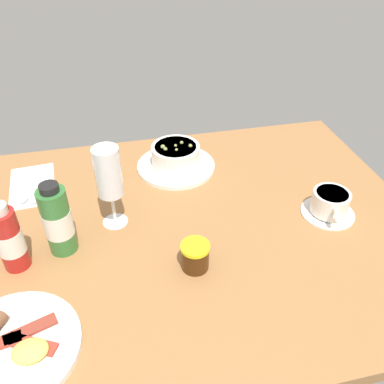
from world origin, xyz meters
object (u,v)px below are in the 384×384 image
object	(u,v)px
breakfast_plate	(13,348)
cutlery_setting	(32,186)
sauce_bottle_red	(9,239)
porridge_bowl	(176,158)
coffee_cup	(330,204)
sauce_bottle_green	(58,221)
wine_glass	(109,176)
jam_jar	(195,256)

from	to	relation	value
breakfast_plate	cutlery_setting	bearing A→B (deg)	-88.40
sauce_bottle_red	breakfast_plate	bearing A→B (deg)	94.31
porridge_bowl	sauce_bottle_red	bearing A→B (deg)	36.29
coffee_cup	sauce_bottle_green	bearing A→B (deg)	-1.76
wine_glass	sauce_bottle_green	world-z (taller)	wine_glass
jam_jar	sauce_bottle_green	distance (cm)	29.33
porridge_bowl	sauce_bottle_red	distance (cm)	48.44
coffee_cup	sauce_bottle_red	xyz separation A→B (cm)	(70.80, 0.97, 4.22)
coffee_cup	sauce_bottle_green	xyz separation A→B (cm)	(61.54, -1.89, 4.89)
wine_glass	jam_jar	distance (cm)	25.46
coffee_cup	breakfast_plate	size ratio (longest dim) A/B	0.57
porridge_bowl	breakfast_plate	bearing A→B (deg)	52.72
cutlery_setting	sauce_bottle_green	xyz separation A→B (cm)	(-9.07, 25.21, 7.67)
coffee_cup	jam_jar	distance (cm)	36.25
porridge_bowl	sauce_bottle_green	xyz separation A→B (cm)	(29.65, 25.71, 4.67)
coffee_cup	sauce_bottle_red	bearing A→B (deg)	0.79
sauce_bottle_green	sauce_bottle_red	world-z (taller)	sauce_bottle_green
cutlery_setting	coffee_cup	bearing A→B (deg)	159.00
porridge_bowl	cutlery_setting	xyz separation A→B (cm)	(38.72, 0.50, -2.99)
sauce_bottle_green	jam_jar	bearing A→B (deg)	156.72
sauce_bottle_green	porridge_bowl	bearing A→B (deg)	-139.08
jam_jar	coffee_cup	bearing A→B (deg)	-164.74
coffee_cup	sauce_bottle_green	world-z (taller)	sauce_bottle_green
cutlery_setting	sauce_bottle_red	xyz separation A→B (cm)	(0.19, 28.08, 7.00)
wine_glass	coffee_cup	bearing A→B (deg)	170.72
wine_glass	porridge_bowl	bearing A→B (deg)	-133.19
porridge_bowl	wine_glass	size ratio (longest dim) A/B	1.08
cutlery_setting	sauce_bottle_green	bearing A→B (deg)	109.78
breakfast_plate	sauce_bottle_red	bearing A→B (deg)	-85.69
jam_jar	sauce_bottle_red	bearing A→B (deg)	-13.44
coffee_cup	wine_glass	distance (cm)	51.80
jam_jar	breakfast_plate	bearing A→B (deg)	19.21
wine_glass	jam_jar	world-z (taller)	wine_glass
coffee_cup	wine_glass	xyz separation A→B (cm)	(50.11, -8.19, 10.26)
jam_jar	breakfast_plate	distance (cm)	36.36
jam_jar	sauce_bottle_red	distance (cm)	37.07
cutlery_setting	coffee_cup	world-z (taller)	coffee_cup
porridge_bowl	cutlery_setting	size ratio (longest dim) A/B	1.08
breakfast_plate	wine_glass	bearing A→B (deg)	-122.83
jam_jar	sauce_bottle_red	size ratio (longest dim) A/B	0.38
wine_glass	sauce_bottle_green	distance (cm)	14.11
sauce_bottle_green	breakfast_plate	distance (cm)	25.58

